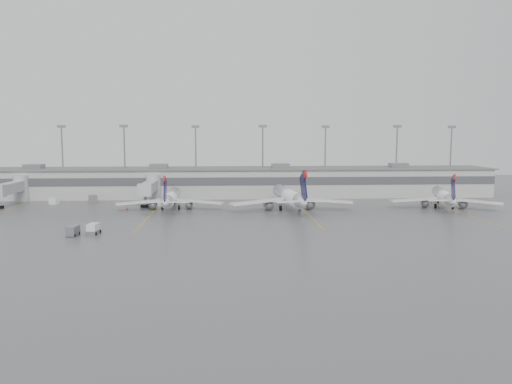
{
  "coord_description": "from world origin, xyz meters",
  "views": [
    {
      "loc": [
        -0.49,
        -86.06,
        17.53
      ],
      "look_at": [
        5.93,
        24.0,
        5.0
      ],
      "focal_mm": 35.0,
      "sensor_mm": 36.0,
      "label": 1
    }
  ],
  "objects": [
    {
      "name": "cone_d",
      "position": [
        52.49,
        39.22,
        0.32
      ],
      "size": [
        0.4,
        0.4,
        0.63
      ],
      "primitive_type": "cone",
      "color": "#EF4405",
      "rests_on": "ground"
    },
    {
      "name": "jet_mid_left",
      "position": [
        -13.89,
        32.41,
        2.85
      ],
      "size": [
        25.31,
        28.35,
        9.18
      ],
      "rotation": [
        0.0,
        0.0,
        0.01
      ],
      "color": "white",
      "rests_on": "ground"
    },
    {
      "name": "light_masts",
      "position": [
        0.0,
        63.75,
        12.03
      ],
      "size": [
        142.4,
        8.0,
        20.6
      ],
      "color": "gray",
      "rests_on": "ground"
    },
    {
      "name": "cone_c",
      "position": [
        12.74,
        34.57,
        0.32
      ],
      "size": [
        0.4,
        0.4,
        0.63
      ],
      "primitive_type": "cone",
      "color": "#EF4405",
      "rests_on": "ground"
    },
    {
      "name": "jet_bridge_left",
      "position": [
        -55.5,
        45.72,
        3.87
      ],
      "size": [
        4.0,
        17.2,
        7.0
      ],
      "color": "#ACAFB1",
      "rests_on": "ground"
    },
    {
      "name": "baggage_cart",
      "position": [
        -27.6,
        1.77,
        0.92
      ],
      "size": [
        1.88,
        2.91,
        1.76
      ],
      "rotation": [
        0.0,
        0.0,
        -0.12
      ],
      "color": "slate",
      "rests_on": "ground"
    },
    {
      "name": "stand_markings",
      "position": [
        -0.0,
        24.0,
        0.01
      ],
      "size": [
        105.25,
        40.0,
        0.01
      ],
      "color": "#D29C0C",
      "rests_on": "ground"
    },
    {
      "name": "ground",
      "position": [
        0.0,
        0.0,
        0.0
      ],
      "size": [
        260.0,
        260.0,
        0.0
      ],
      "primitive_type": "plane",
      "color": "#58585A",
      "rests_on": "ground"
    },
    {
      "name": "gse_uld_a",
      "position": [
        -44.86,
        43.45,
        0.79
      ],
      "size": [
        2.65,
        2.27,
        1.59
      ],
      "primitive_type": "cube",
      "rotation": [
        0.0,
        0.0,
        -0.41
      ],
      "color": "white",
      "rests_on": "ground"
    },
    {
      "name": "gse_uld_b",
      "position": [
        -17.31,
        40.01,
        0.79
      ],
      "size": [
        2.37,
        1.69,
        1.58
      ],
      "primitive_type": "cube",
      "rotation": [
        0.0,
        0.0,
        0.1
      ],
      "color": "white",
      "rests_on": "ground"
    },
    {
      "name": "gse_uld_c",
      "position": [
        18.66,
        40.65,
        0.79
      ],
      "size": [
        2.5,
        1.94,
        1.57
      ],
      "primitive_type": "cube",
      "rotation": [
        0.0,
        0.0,
        -0.23
      ],
      "color": "white",
      "rests_on": "ground"
    },
    {
      "name": "terminal",
      "position": [
        -0.01,
        57.98,
        4.17
      ],
      "size": [
        152.0,
        17.0,
        9.45
      ],
      "color": "#ACACA7",
      "rests_on": "ground"
    },
    {
      "name": "jet_mid_right",
      "position": [
        14.22,
        29.75,
        3.3
      ],
      "size": [
        29.13,
        32.77,
        10.6
      ],
      "rotation": [
        0.0,
        0.0,
        0.09
      ],
      "color": "white",
      "rests_on": "ground"
    },
    {
      "name": "baggage_tug",
      "position": [
        -24.4,
        2.97,
        0.74
      ],
      "size": [
        2.24,
        3.16,
        1.91
      ],
      "rotation": [
        0.0,
        0.0,
        -0.12
      ],
      "color": "white",
      "rests_on": "ground"
    },
    {
      "name": "gse_loader",
      "position": [
        -35.41,
        44.84,
        1.0
      ],
      "size": [
        2.92,
        3.69,
        2.01
      ],
      "primitive_type": "cube",
      "rotation": [
        0.0,
        0.0,
        0.32
      ],
      "color": "slate",
      "rests_on": "ground"
    },
    {
      "name": "jet_far_right",
      "position": [
        51.86,
        30.45,
        2.91
      ],
      "size": [
        24.88,
        28.27,
        9.37
      ],
      "rotation": [
        0.0,
        0.0,
        -0.27
      ],
      "color": "white",
      "rests_on": "ground"
    },
    {
      "name": "jet_bridge_right",
      "position": [
        -20.5,
        45.72,
        3.87
      ],
      "size": [
        4.0,
        17.2,
        7.0
      ],
      "color": "#ACAFB1",
      "rests_on": "ground"
    },
    {
      "name": "cone_b",
      "position": [
        -24.21,
        32.23,
        0.36
      ],
      "size": [
        0.45,
        0.45,
        0.72
      ],
      "primitive_type": "cone",
      "color": "#EF4405",
      "rests_on": "ground"
    }
  ]
}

